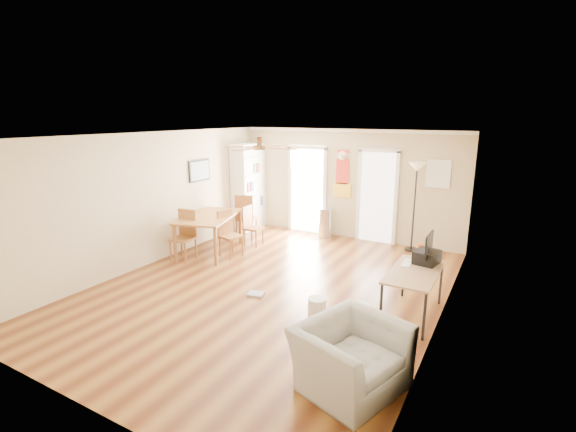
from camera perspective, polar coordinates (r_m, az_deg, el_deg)
The scene contains 30 objects.
floor at distance 7.26m, azimuth -2.34°, elevation -9.85°, with size 7.00×7.00×0.00m, color brown.
ceiling at distance 6.66m, azimuth -2.57°, elevation 11.10°, with size 5.50×7.00×0.00m, color silver, non-canonical shape.
wall_back at distance 9.93m, azimuth 8.21°, elevation 4.36°, with size 5.50×0.04×2.60m, color beige, non-canonical shape.
wall_front at distance 4.42m, azimuth -27.32°, elevation -9.32°, with size 5.50×0.04×2.60m, color beige, non-canonical shape.
wall_left at distance 8.58m, azimuth -18.30°, elevation 2.29°, with size 0.04×7.00×2.60m, color beige, non-canonical shape.
wall_right at distance 5.93m, azimuth 20.84°, elevation -2.93°, with size 0.04×7.00×2.60m, color beige, non-canonical shape.
crown_molding at distance 6.66m, azimuth -2.57°, elevation 10.75°, with size 5.50×7.00×0.08m, color white, non-canonical shape.
kitchen_doorway at distance 10.38m, azimuth 2.72°, elevation 3.49°, with size 0.90×0.10×2.10m, color white, non-canonical shape.
bathroom_doorway at distance 9.73m, azimuth 12.25°, elevation 2.48°, with size 0.80×0.10×2.10m, color white, non-canonical shape.
wall_decal at distance 9.92m, azimuth 7.55°, elevation 5.83°, with size 0.46×0.03×1.10m, color red.
ac_grille at distance 9.32m, azimuth 20.11°, elevation 5.52°, with size 0.50×0.04×0.60m, color white.
framed_poster at distance 9.49m, azimuth -12.17°, elevation 6.18°, with size 0.04×0.66×0.48m, color black.
ceiling_fan at distance 6.42m, azimuth -3.98°, elevation 9.45°, with size 1.24×1.24×0.20m, color #593819, non-canonical shape.
bookshelf at distance 10.69m, azimuth -5.47°, elevation 4.05°, with size 0.44×0.99×2.21m, color silver, non-canonical shape.
dining_table at distance 9.06m, azimuth -10.78°, elevation -2.44°, with size 0.99×1.64×0.82m, color #A16C33, non-canonical shape.
dining_chair_right_a at distance 9.40m, azimuth -4.80°, elevation -1.40°, with size 0.37×0.37×0.90m, color #955E30, non-canonical shape.
dining_chair_right_b at distance 8.73m, azimuth -7.92°, elevation -2.48°, with size 0.40×0.40×0.96m, color #A17234, non-canonical shape.
dining_chair_near at distance 8.67m, azimuth -14.40°, elevation -2.71°, with size 0.42×0.42×1.02m, color #93602F, non-canonical shape.
dining_chair_far at distance 10.01m, azimuth -5.77°, elevation 0.02°, with size 0.44×0.44×1.07m, color #A36C34, non-canonical shape.
trash_can at distance 10.04m, azimuth 5.20°, elevation -0.94°, with size 0.34×0.34×0.72m, color #B0B0B2.
torchiere_lamp at distance 9.29m, azimuth 17.08°, elevation 1.14°, with size 0.37×0.37×1.94m, color black, non-canonical shape.
computer_desk at distance 6.44m, azimuth 16.91°, elevation -10.25°, with size 0.66×1.33×0.71m, color #A67F5A, non-canonical shape.
imac at distance 6.59m, azimuth 18.91°, elevation -4.31°, with size 0.07×0.51×0.48m, color black, non-canonical shape.
keyboard at distance 6.58m, azimuth 16.20°, elevation -6.28°, with size 0.12×0.38×0.01m, color silver.
printer at distance 6.65m, azimuth 18.68°, elevation -5.40°, with size 0.33×0.38×0.20m, color black.
orange_bottle at distance 6.86m, azimuth 17.78°, elevation -4.59°, with size 0.08×0.08×0.23m, color #E75314.
wastebasket_a at distance 6.21m, azimuth 4.05°, elevation -12.63°, with size 0.27×0.27×0.31m, color silver.
wastebasket_b at distance 6.15m, azimuth 9.94°, elevation -13.19°, with size 0.25×0.25×0.29m, color white.
floor_cloth at distance 6.98m, azimuth -4.46°, elevation -10.74°, with size 0.26×0.20×0.04m, color gray.
armchair at distance 4.79m, azimuth 8.66°, elevation -18.68°, with size 1.11×0.97×0.72m, color #9D9D98.
Camera 1 is at (3.50, -5.66, 2.93)m, focal length 25.66 mm.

